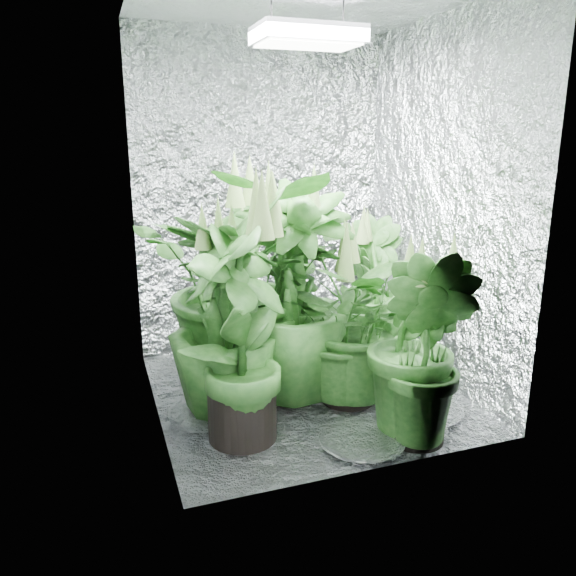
# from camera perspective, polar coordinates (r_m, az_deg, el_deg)

# --- Properties ---
(ground) EXTENTS (1.60, 1.60, 0.00)m
(ground) POSITION_cam_1_polar(r_m,az_deg,el_deg) (3.17, 1.73, -10.46)
(ground) COLOR silver
(ground) RESTS_ON ground
(walls) EXTENTS (1.62, 1.62, 2.00)m
(walls) POSITION_cam_1_polar(r_m,az_deg,el_deg) (2.88, 1.88, 7.78)
(walls) COLOR silver
(walls) RESTS_ON ground
(grow_lamp) EXTENTS (0.50, 0.30, 0.22)m
(grow_lamp) POSITION_cam_1_polar(r_m,az_deg,el_deg) (2.90, 2.04, 24.22)
(grow_lamp) COLOR gray
(grow_lamp) RESTS_ON ceiling
(plant_a) EXTENTS (1.37, 1.37, 1.30)m
(plant_a) POSITION_cam_1_polar(r_m,az_deg,el_deg) (3.05, -4.38, 0.86)
(plant_a) COLOR black
(plant_a) RESTS_ON ground
(plant_b) EXTENTS (0.61, 0.61, 1.01)m
(plant_b) POSITION_cam_1_polar(r_m,az_deg,el_deg) (3.34, -4.48, -0.65)
(plant_b) COLOR black
(plant_b) RESTS_ON ground
(plant_c) EXTENTS (0.55, 0.55, 0.95)m
(plant_c) POSITION_cam_1_polar(r_m,az_deg,el_deg) (3.56, 8.24, -0.20)
(plant_c) COLOR black
(plant_c) RESTS_ON ground
(plant_d) EXTENTS (0.78, 0.78, 1.08)m
(plant_d) POSITION_cam_1_polar(r_m,az_deg,el_deg) (2.76, -6.45, -3.14)
(plant_d) COLOR black
(plant_d) RESTS_ON ground
(plant_e) EXTENTS (0.92, 0.92, 0.97)m
(plant_e) POSITION_cam_1_polar(r_m,az_deg,el_deg) (2.92, 6.31, -3.17)
(plant_e) COLOR black
(plant_e) RESTS_ON ground
(plant_f) EXTENTS (0.71, 0.71, 1.24)m
(plant_f) POSITION_cam_1_polar(r_m,az_deg,el_deg) (2.50, -4.87, -3.45)
(plant_f) COLOR black
(plant_f) RESTS_ON ground
(plant_g) EXTENTS (0.67, 0.67, 0.99)m
(plant_g) POSITION_cam_1_polar(r_m,az_deg,el_deg) (2.59, 13.30, -5.93)
(plant_g) COLOR black
(plant_g) RESTS_ON ground
(plant_h) EXTENTS (0.72, 0.72, 1.23)m
(plant_h) POSITION_cam_1_polar(r_m,az_deg,el_deg) (2.92, 0.41, -0.68)
(plant_h) COLOR black
(plant_h) RESTS_ON ground
(circulation_fan) EXTENTS (0.16, 0.34, 0.39)m
(circulation_fan) POSITION_cam_1_polar(r_m,az_deg,el_deg) (3.60, 8.65, -4.61)
(circulation_fan) COLOR black
(circulation_fan) RESTS_ON ground
(plant_label) EXTENTS (0.05, 0.03, 0.07)m
(plant_label) POSITION_cam_1_polar(r_m,az_deg,el_deg) (2.66, 14.48, -9.06)
(plant_label) COLOR white
(plant_label) RESTS_ON plant_g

